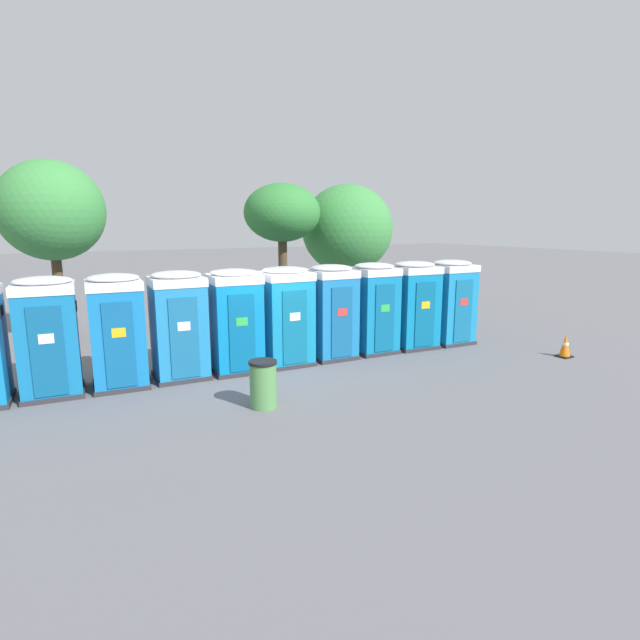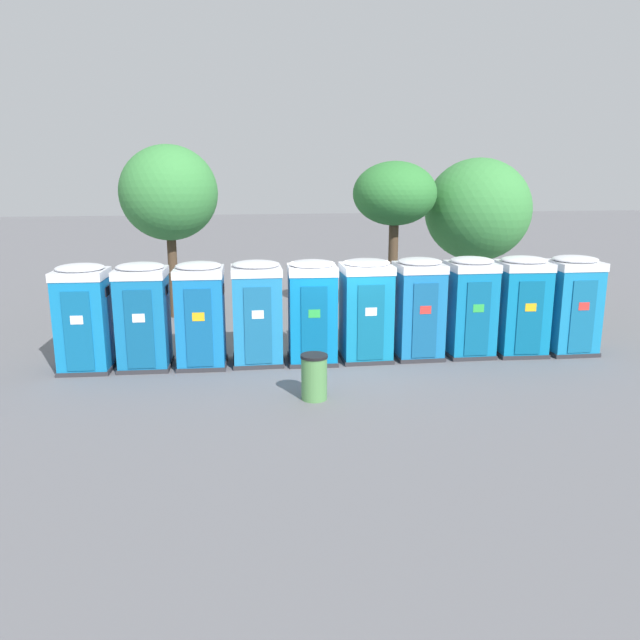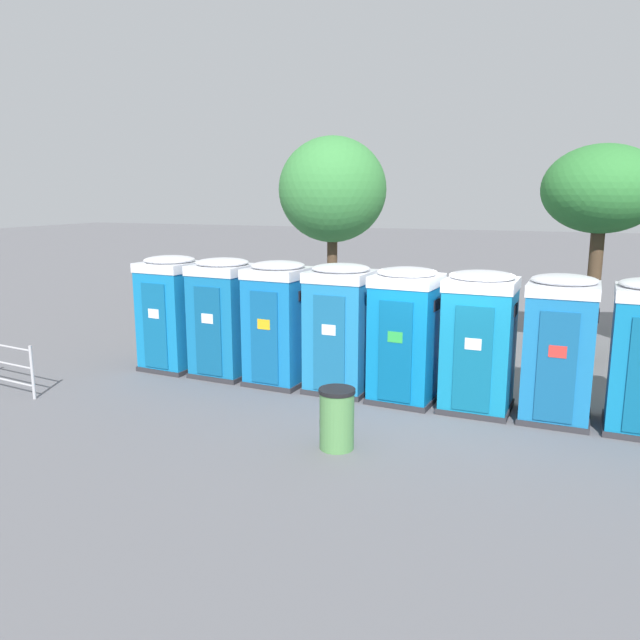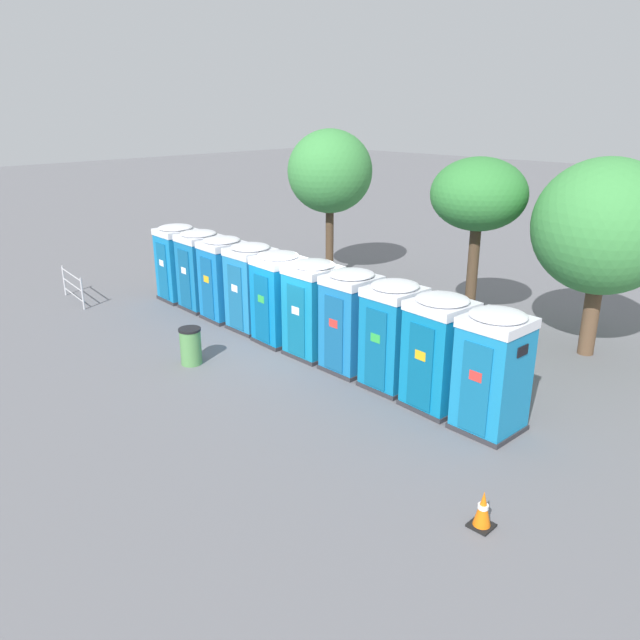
{
  "view_description": "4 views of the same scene",
  "coord_description": "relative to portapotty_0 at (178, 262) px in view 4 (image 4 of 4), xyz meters",
  "views": [
    {
      "loc": [
        -4.69,
        -11.45,
        3.61
      ],
      "look_at": [
        1.67,
        -0.04,
        1.08
      ],
      "focal_mm": 28.0,
      "sensor_mm": 36.0,
      "label": 1
    },
    {
      "loc": [
        -3.06,
        -14.7,
        4.53
      ],
      "look_at": [
        -0.47,
        0.06,
        1.04
      ],
      "focal_mm": 35.0,
      "sensor_mm": 36.0,
      "label": 2
    },
    {
      "loc": [
        2.03,
        -11.15,
        3.85
      ],
      "look_at": [
        -2.46,
        0.17,
        1.4
      ],
      "focal_mm": 35.0,
      "sensor_mm": 36.0,
      "label": 3
    },
    {
      "loc": [
        11.61,
        -10.72,
        6.27
      ],
      "look_at": [
        0.94,
        -0.01,
        1.03
      ],
      "focal_mm": 35.0,
      "sensor_mm": 36.0,
      "label": 4
    }
  ],
  "objects": [
    {
      "name": "street_tree_1",
      "position": [
        11.82,
        4.86,
        2.09
      ],
      "size": [
        3.5,
        3.5,
        5.1
      ],
      "color": "brown",
      "rests_on": "ground"
    },
    {
      "name": "traffic_cone",
      "position": [
        13.69,
        -3.43,
        -0.97
      ],
      "size": [
        0.36,
        0.36,
        0.64
      ],
      "color": "black",
      "rests_on": "ground"
    },
    {
      "name": "street_tree_2",
      "position": [
        1.77,
        5.46,
        2.68
      ],
      "size": [
        3.05,
        3.05,
        5.47
      ],
      "color": "#4C3826",
      "rests_on": "ground"
    },
    {
      "name": "portapotty_9",
      "position": [
        12.12,
        -0.6,
        -0.0
      ],
      "size": [
        1.26,
        1.25,
        2.54
      ],
      "color": "#2D2D33",
      "rests_on": "ground"
    },
    {
      "name": "trash_can",
      "position": [
        4.99,
        -2.92,
        -0.8
      ],
      "size": [
        0.56,
        0.56,
        0.95
      ],
      "color": "#518C4C",
      "rests_on": "ground"
    },
    {
      "name": "portapotty_1",
      "position": [
        1.35,
        -0.04,
        -0.0
      ],
      "size": [
        1.28,
        1.27,
        2.54
      ],
      "color": "#2D2D33",
      "rests_on": "ground"
    },
    {
      "name": "portapotty_4",
      "position": [
        5.38,
        -0.27,
        -0.0
      ],
      "size": [
        1.28,
        1.28,
        2.54
      ],
      "color": "#2D2D33",
      "rests_on": "ground"
    },
    {
      "name": "ground_plane",
      "position": [
        6.06,
        -0.29,
        -1.28
      ],
      "size": [
        120.0,
        120.0,
        0.0
      ],
      "primitive_type": "plane",
      "color": "slate"
    },
    {
      "name": "street_tree_0",
      "position": [
        8.7,
        4.07,
        2.64
      ],
      "size": [
        2.61,
        2.61,
        4.96
      ],
      "color": "#4C3826",
      "rests_on": "ground"
    },
    {
      "name": "portapotty_2",
      "position": [
        2.69,
        -0.14,
        0.0
      ],
      "size": [
        1.24,
        1.28,
        2.54
      ],
      "color": "#2D2D33",
      "rests_on": "ground"
    },
    {
      "name": "event_barrier",
      "position": [
        -2.21,
        -2.7,
        -0.72
      ],
      "size": [
        2.04,
        0.34,
        1.05
      ],
      "color": "#B7B7BC",
      "rests_on": "ground"
    },
    {
      "name": "portapotty_8",
      "position": [
        10.77,
        -0.5,
        -0.0
      ],
      "size": [
        1.33,
        1.3,
        2.54
      ],
      "color": "#2D2D33",
      "rests_on": "ground"
    },
    {
      "name": "portapotty_0",
      "position": [
        0.0,
        0.0,
        0.0
      ],
      "size": [
        1.27,
        1.29,
        2.54
      ],
      "color": "#2D2D33",
      "rests_on": "ground"
    },
    {
      "name": "portapotty_7",
      "position": [
        9.43,
        -0.37,
        0.0
      ],
      "size": [
        1.21,
        1.24,
        2.54
      ],
      "color": "#2D2D33",
      "rests_on": "ground"
    },
    {
      "name": "portapotty_5",
      "position": [
        6.73,
        -0.3,
        -0.0
      ],
      "size": [
        1.28,
        1.24,
        2.54
      ],
      "color": "#2D2D33",
      "rests_on": "ground"
    },
    {
      "name": "portapotty_3",
      "position": [
        4.04,
        -0.14,
        -0.0
      ],
      "size": [
        1.26,
        1.24,
        2.54
      ],
      "color": "#2D2D33",
      "rests_on": "ground"
    },
    {
      "name": "portapotty_6",
      "position": [
        8.08,
        -0.32,
        0.0
      ],
      "size": [
        1.2,
        1.23,
        2.54
      ],
      "color": "#2D2D33",
      "rests_on": "ground"
    }
  ]
}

